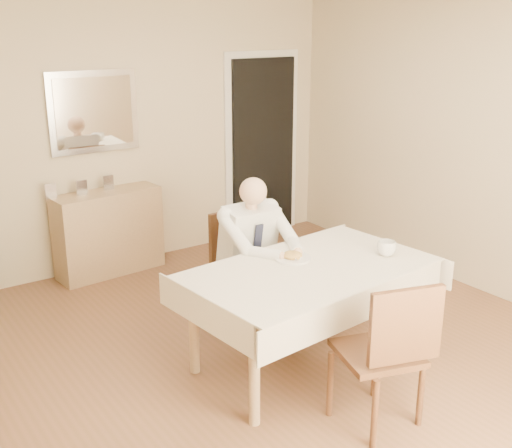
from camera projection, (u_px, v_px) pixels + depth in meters
room at (286, 188)px, 4.30m from camera, size 5.00×5.02×2.60m
doorway at (262, 148)px, 7.16m from camera, size 0.96×0.07×2.10m
mirror at (94, 112)px, 5.96m from camera, size 0.86×0.04×0.76m
dining_table at (310, 278)px, 4.43m from camera, size 1.81×1.17×0.75m
chair_far at (240, 261)px, 5.17m from camera, size 0.46×0.46×0.92m
chair_near at (389, 347)px, 3.76m from camera, size 0.56×0.57×0.96m
seated_man at (260, 251)px, 4.89m from camera, size 0.48×0.72×1.24m
plate at (292, 258)px, 4.55m from camera, size 0.26×0.26×0.02m
food at (293, 255)px, 4.54m from camera, size 0.14×0.14×0.06m
knife at (302, 257)px, 4.52m from camera, size 0.01×0.13×0.01m
fork at (293, 260)px, 4.47m from camera, size 0.01×0.13×0.01m
coffee_mug at (386, 248)px, 4.61m from camera, size 0.14×0.14×0.11m
sideboard at (109, 232)px, 6.19m from camera, size 1.04×0.43×0.82m
photo_frame_left at (51, 191)px, 5.81m from camera, size 0.10×0.02×0.14m
photo_frame_center at (82, 188)px, 5.93m from camera, size 0.10×0.02×0.14m
photo_frame_right at (108, 183)px, 6.11m from camera, size 0.10×0.02×0.14m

